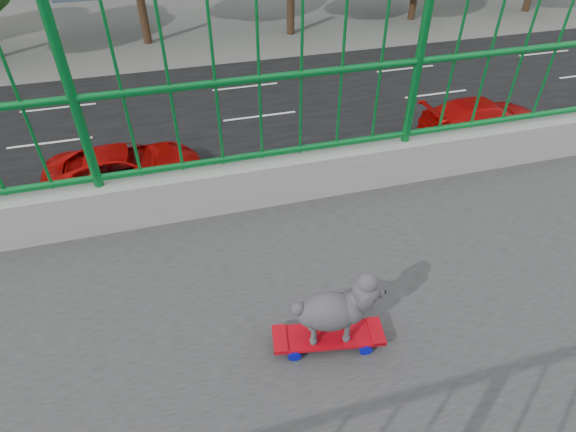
{
  "coord_description": "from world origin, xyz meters",
  "views": [
    {
      "loc": [
        1.11,
        4.48,
        8.92
      ],
      "look_at": [
        -1.07,
        5.08,
        7.08
      ],
      "focal_mm": 29.32,
      "sensor_mm": 36.0,
      "label": 1
    }
  ],
  "objects_px": {
    "car_2": "(125,168)",
    "car_7": "(482,118)",
    "car_1": "(17,251)",
    "poodle": "(335,308)",
    "skateboard": "(328,337)"
  },
  "relations": [
    {
      "from": "car_2",
      "to": "car_7",
      "type": "xyz_separation_m",
      "value": [
        0.0,
        12.95,
        0.01
      ]
    },
    {
      "from": "car_1",
      "to": "car_7",
      "type": "distance_m",
      "value": 15.97
    },
    {
      "from": "poodle",
      "to": "car_2",
      "type": "distance_m",
      "value": 14.07
    },
    {
      "from": "poodle",
      "to": "car_7",
      "type": "xyz_separation_m",
      "value": [
        -12.23,
        10.7,
        -6.58
      ]
    },
    {
      "from": "car_1",
      "to": "car_2",
      "type": "relative_size",
      "value": 0.82
    },
    {
      "from": "car_2",
      "to": "skateboard",
      "type": "bearing_deg",
      "value": -169.69
    },
    {
      "from": "skateboard",
      "to": "car_1",
      "type": "xyz_separation_m",
      "value": [
        -9.03,
        -4.92,
        -6.4
      ]
    },
    {
      "from": "skateboard",
      "to": "car_1",
      "type": "height_order",
      "value": "skateboard"
    },
    {
      "from": "car_1",
      "to": "car_2",
      "type": "distance_m",
      "value": 4.19
    },
    {
      "from": "car_2",
      "to": "poodle",
      "type": "bearing_deg",
      "value": -169.6
    },
    {
      "from": "car_1",
      "to": "car_7",
      "type": "bearing_deg",
      "value": 101.56
    },
    {
      "from": "poodle",
      "to": "car_7",
      "type": "distance_m",
      "value": 17.54
    },
    {
      "from": "skateboard",
      "to": "car_7",
      "type": "xyz_separation_m",
      "value": [
        -12.23,
        10.72,
        -6.38
      ]
    },
    {
      "from": "skateboard",
      "to": "car_7",
      "type": "relative_size",
      "value": 0.12
    },
    {
      "from": "poodle",
      "to": "car_2",
      "type": "relative_size",
      "value": 0.09
    }
  ]
}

